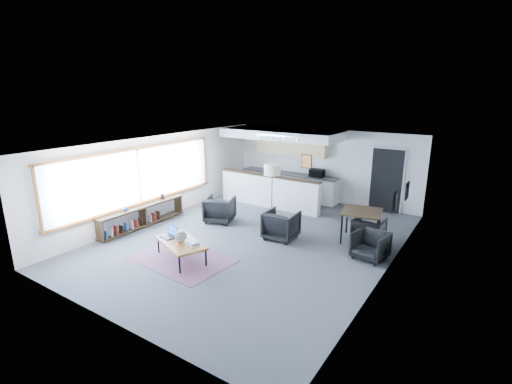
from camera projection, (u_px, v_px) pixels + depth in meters
The scene contains 21 objects.
room at pixel (254, 193), 9.78m from camera, with size 7.02×9.02×2.62m.
window at pixel (139, 178), 10.85m from camera, with size 0.10×5.95×1.66m.
console at pixel (142, 216), 10.94m from camera, with size 0.35×3.00×0.80m.
kitchenette at pixel (283, 163), 13.38m from camera, with size 4.20×1.96×2.60m.
doorway at pixel (387, 180), 12.19m from camera, with size 1.10×0.12×2.15m.
track_light at pixel (277, 137), 11.54m from camera, with size 1.60×0.07×0.15m.
wall_art_lower at pixel (395, 201), 8.20m from camera, with size 0.03×0.38×0.48m.
wall_art_upper at pixel (407, 191), 9.26m from camera, with size 0.03×0.34×0.44m.
kilim_rug at pixel (182, 259), 8.90m from camera, with size 2.44×1.75×0.01m.
coffee_table at pixel (181, 243), 8.79m from camera, with size 1.58×1.23×0.46m.
laptop at pixel (170, 234), 9.08m from camera, with size 0.42×0.37×0.26m.
ceramic_pot at pixel (181, 236), 8.75m from camera, with size 0.28×0.28×0.28m.
book_stack at pixel (193, 244), 8.58m from camera, with size 0.32×0.29×0.08m.
coaster at pixel (177, 245), 8.61m from camera, with size 0.10×0.10×0.01m.
armchair_left at pixel (220, 208), 11.38m from camera, with size 0.83×0.78×0.86m, color black.
armchair_right at pixel (281, 224), 10.05m from camera, with size 0.83×0.78×0.86m, color black.
floor_lamp at pixel (272, 172), 11.28m from camera, with size 0.63×0.63×1.76m.
dining_table at pixel (362, 214), 9.83m from camera, with size 1.16×1.16×0.84m.
dining_chair_near at pixel (370, 246), 8.86m from camera, with size 0.63×0.59×0.64m, color black.
dining_chair_far at pixel (369, 232), 9.76m from camera, with size 0.64×0.60×0.66m, color black.
microwave at pixel (317, 172), 13.21m from camera, with size 0.51×0.28×0.35m, color black.
Camera 1 is at (5.21, -7.85, 3.93)m, focal length 26.00 mm.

